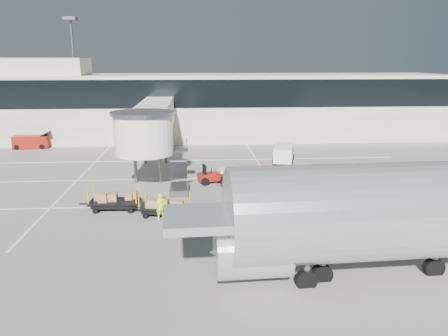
{
  "coord_description": "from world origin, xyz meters",
  "views": [
    {
      "loc": [
        -0.2,
        -26.7,
        9.68
      ],
      "look_at": [
        1.94,
        4.43,
        2.0
      ],
      "focal_mm": 35.0,
      "sensor_mm": 36.0,
      "label": 1
    }
  ],
  "objects_px": {
    "belt_loader": "(31,142)",
    "aircraft": "(441,210)",
    "box_cart_far": "(115,201)",
    "ground_worker": "(161,206)",
    "suitcase_cart": "(240,183)",
    "minivan": "(284,152)",
    "box_cart_near": "(167,206)",
    "baggage_tug": "(213,176)"
  },
  "relations": [
    {
      "from": "belt_loader",
      "to": "aircraft",
      "type": "bearing_deg",
      "value": -50.54
    },
    {
      "from": "aircraft",
      "to": "belt_loader",
      "type": "bearing_deg",
      "value": 129.78
    },
    {
      "from": "box_cart_far",
      "to": "aircraft",
      "type": "distance_m",
      "value": 19.46
    },
    {
      "from": "box_cart_far",
      "to": "ground_worker",
      "type": "xyz_separation_m",
      "value": [
        3.18,
        -2.11,
        0.23
      ]
    },
    {
      "from": "suitcase_cart",
      "to": "belt_loader",
      "type": "bearing_deg",
      "value": 160.83
    },
    {
      "from": "ground_worker",
      "to": "minivan",
      "type": "height_order",
      "value": "ground_worker"
    },
    {
      "from": "box_cart_far",
      "to": "minivan",
      "type": "bearing_deg",
      "value": 45.95
    },
    {
      "from": "box_cart_near",
      "to": "minivan",
      "type": "xyz_separation_m",
      "value": [
        10.62,
        14.68,
        0.36
      ]
    },
    {
      "from": "box_cart_far",
      "to": "minivan",
      "type": "distance_m",
      "value": 19.4
    },
    {
      "from": "baggage_tug",
      "to": "box_cart_near",
      "type": "xyz_separation_m",
      "value": [
        -3.34,
        -7.53,
        0.04
      ]
    },
    {
      "from": "baggage_tug",
      "to": "box_cart_far",
      "type": "bearing_deg",
      "value": -150.7
    },
    {
      "from": "minivan",
      "to": "belt_loader",
      "type": "xyz_separation_m",
      "value": [
        -27.23,
        8.58,
        -0.22
      ]
    },
    {
      "from": "suitcase_cart",
      "to": "box_cart_near",
      "type": "xyz_separation_m",
      "value": [
        -5.3,
        -5.62,
        0.14
      ]
    },
    {
      "from": "box_cart_near",
      "to": "ground_worker",
      "type": "bearing_deg",
      "value": -100.32
    },
    {
      "from": "box_cart_near",
      "to": "minivan",
      "type": "relative_size",
      "value": 0.86
    },
    {
      "from": "suitcase_cart",
      "to": "box_cart_far",
      "type": "xyz_separation_m",
      "value": [
        -8.78,
        -4.26,
        0.16
      ]
    },
    {
      "from": "box_cart_far",
      "to": "ground_worker",
      "type": "height_order",
      "value": "ground_worker"
    },
    {
      "from": "baggage_tug",
      "to": "belt_loader",
      "type": "height_order",
      "value": "belt_loader"
    },
    {
      "from": "suitcase_cart",
      "to": "ground_worker",
      "type": "xyz_separation_m",
      "value": [
        -5.6,
        -6.36,
        0.39
      ]
    },
    {
      "from": "baggage_tug",
      "to": "minivan",
      "type": "height_order",
      "value": "minivan"
    },
    {
      "from": "suitcase_cart",
      "to": "box_cart_far",
      "type": "relative_size",
      "value": 0.82
    },
    {
      "from": "baggage_tug",
      "to": "box_cart_far",
      "type": "xyz_separation_m",
      "value": [
        -6.82,
        -6.18,
        0.06
      ]
    },
    {
      "from": "box_cart_near",
      "to": "baggage_tug",
      "type": "bearing_deg",
      "value": 77.92
    },
    {
      "from": "minivan",
      "to": "belt_loader",
      "type": "bearing_deg",
      "value": 178.4
    },
    {
      "from": "ground_worker",
      "to": "belt_loader",
      "type": "bearing_deg",
      "value": 103.38
    },
    {
      "from": "box_cart_far",
      "to": "belt_loader",
      "type": "xyz_separation_m",
      "value": [
        -13.13,
        21.9,
        0.11
      ]
    },
    {
      "from": "minivan",
      "to": "belt_loader",
      "type": "height_order",
      "value": "belt_loader"
    },
    {
      "from": "ground_worker",
      "to": "minivan",
      "type": "relative_size",
      "value": 0.38
    },
    {
      "from": "box_cart_near",
      "to": "belt_loader",
      "type": "relative_size",
      "value": 0.95
    },
    {
      "from": "baggage_tug",
      "to": "suitcase_cart",
      "type": "relative_size",
      "value": 0.78
    },
    {
      "from": "baggage_tug",
      "to": "minivan",
      "type": "bearing_deg",
      "value": 31.57
    },
    {
      "from": "suitcase_cart",
      "to": "baggage_tug",
      "type": "bearing_deg",
      "value": 155.28
    },
    {
      "from": "belt_loader",
      "to": "baggage_tug",
      "type": "bearing_deg",
      "value": -41.28
    },
    {
      "from": "box_cart_far",
      "to": "baggage_tug",
      "type": "bearing_deg",
      "value": 44.75
    },
    {
      "from": "box_cart_near",
      "to": "aircraft",
      "type": "bearing_deg",
      "value": -22.91
    },
    {
      "from": "ground_worker",
      "to": "suitcase_cart",
      "type": "bearing_deg",
      "value": 27.84
    },
    {
      "from": "minivan",
      "to": "baggage_tug",
      "type": "bearing_deg",
      "value": -119.67
    },
    {
      "from": "box_cart_far",
      "to": "minivan",
      "type": "relative_size",
      "value": 0.89
    },
    {
      "from": "suitcase_cart",
      "to": "aircraft",
      "type": "xyz_separation_m",
      "value": [
        7.56,
        -14.52,
        2.68
      ]
    },
    {
      "from": "belt_loader",
      "to": "box_cart_near",
      "type": "bearing_deg",
      "value": -57.5
    },
    {
      "from": "baggage_tug",
      "to": "ground_worker",
      "type": "distance_m",
      "value": 9.05
    },
    {
      "from": "suitcase_cart",
      "to": "belt_loader",
      "type": "distance_m",
      "value": 28.13
    }
  ]
}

